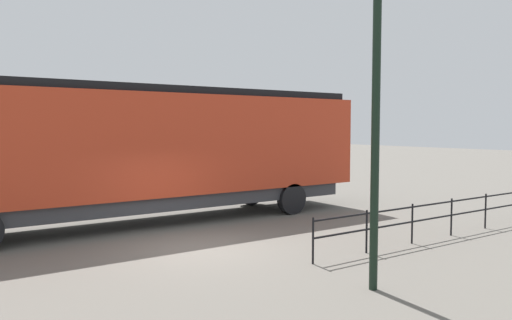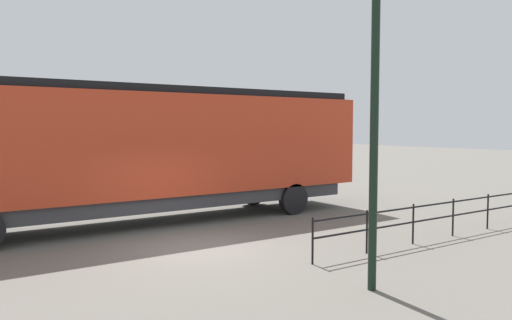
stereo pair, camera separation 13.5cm
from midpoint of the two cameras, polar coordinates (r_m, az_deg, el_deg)
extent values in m
plane|color=#666059|center=(13.16, -6.79, -9.95)|extent=(120.00, 120.00, 0.00)
cube|color=red|center=(16.48, -12.57, 1.79)|extent=(2.93, 15.39, 3.14)
cube|color=black|center=(19.94, 5.18, 0.84)|extent=(2.82, 2.26, 2.20)
cube|color=black|center=(16.51, -12.65, 7.67)|extent=(2.64, 14.78, 0.24)
cube|color=#38383D|center=(16.63, -12.48, -4.41)|extent=(2.64, 14.16, 0.45)
cylinder|color=black|center=(20.14, -0.86, -3.55)|extent=(0.30, 1.10, 1.10)
cylinder|color=black|center=(18.04, 3.85, -4.42)|extent=(0.30, 1.10, 1.10)
cylinder|color=black|center=(9.71, 13.03, 4.08)|extent=(0.16, 0.16, 6.37)
cube|color=black|center=(15.45, 21.10, -4.41)|extent=(0.04, 10.53, 0.04)
cube|color=black|center=(15.51, 21.06, -5.86)|extent=(0.04, 10.53, 0.04)
cylinder|color=black|center=(11.60, 6.15, -9.10)|extent=(0.05, 0.05, 1.07)
cylinder|color=black|center=(12.80, 12.14, -7.95)|extent=(0.05, 0.05, 1.07)
cylinder|color=black|center=(14.11, 17.04, -6.93)|extent=(0.05, 0.05, 1.07)
cylinder|color=black|center=(15.51, 21.06, -6.06)|extent=(0.05, 0.05, 1.07)
cylinder|color=black|center=(16.98, 24.39, -5.31)|extent=(0.05, 0.05, 1.07)
camera|label=1|loc=(0.07, -90.32, -0.02)|focal=35.25mm
camera|label=2|loc=(0.07, 89.68, 0.02)|focal=35.25mm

